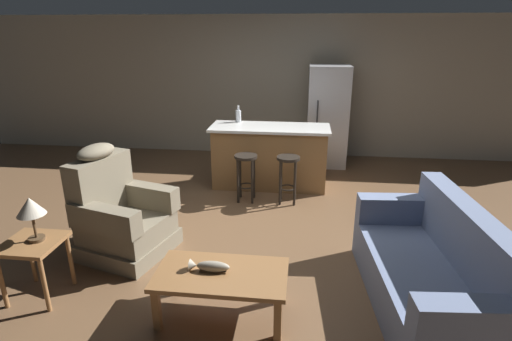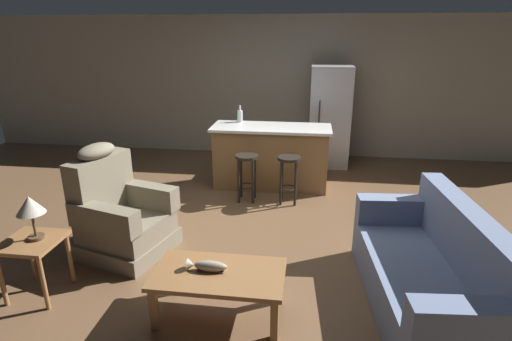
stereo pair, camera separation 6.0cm
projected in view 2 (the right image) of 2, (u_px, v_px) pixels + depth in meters
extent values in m
plane|color=brown|center=(260.00, 224.00, 5.07)|extent=(12.00, 12.00, 0.00)
cube|color=#A89E89|center=(281.00, 87.00, 7.56)|extent=(12.00, 0.05, 2.60)
cube|color=olive|center=(219.00, 274.00, 3.33)|extent=(1.10, 0.60, 0.04)
cube|color=olive|center=(154.00, 309.00, 3.23)|extent=(0.06, 0.06, 0.38)
cube|color=olive|center=(274.00, 320.00, 3.11)|extent=(0.06, 0.06, 0.38)
cube|color=olive|center=(173.00, 275.00, 3.68)|extent=(0.06, 0.06, 0.38)
cube|color=olive|center=(279.00, 283.00, 3.56)|extent=(0.06, 0.06, 0.38)
cube|color=#4C3823|center=(211.00, 270.00, 3.34)|extent=(0.22, 0.07, 0.01)
ellipsoid|color=#9E937F|center=(211.00, 266.00, 3.32)|extent=(0.28, 0.09, 0.09)
cone|color=#9E937F|center=(191.00, 265.00, 3.35)|extent=(0.06, 0.10, 0.10)
cube|color=#707FA3|center=(420.00, 299.00, 3.49)|extent=(0.99, 1.96, 0.20)
cube|color=#707FA3|center=(423.00, 278.00, 3.42)|extent=(0.99, 1.96, 0.22)
cube|color=#707FA3|center=(469.00, 241.00, 3.29)|extent=(0.35, 1.91, 0.52)
cube|color=#707FA3|center=(474.00, 323.00, 2.54)|extent=(0.85, 0.27, 0.28)
cube|color=#707FA3|center=(398.00, 210.00, 4.14)|extent=(0.85, 0.27, 0.28)
cube|color=#756B56|center=(129.00, 243.00, 4.42)|extent=(1.04, 1.04, 0.18)
cube|color=#756B56|center=(127.00, 226.00, 4.35)|extent=(0.98, 0.95, 0.24)
cube|color=#756B56|center=(101.00, 185.00, 4.32)|extent=(0.44, 0.79, 0.64)
ellipsoid|color=#756B56|center=(96.00, 151.00, 4.19)|extent=(0.38, 0.52, 0.16)
cube|color=#756B56|center=(146.00, 195.00, 4.55)|extent=(0.82, 0.39, 0.26)
cube|color=#756B56|center=(104.00, 218.00, 3.98)|extent=(0.82, 0.39, 0.26)
cube|color=olive|center=(31.00, 242.00, 3.55)|extent=(0.48, 0.48, 0.04)
cylinder|color=olive|center=(1.00, 280.00, 3.48)|extent=(0.04, 0.04, 0.52)
cylinder|color=olive|center=(44.00, 284.00, 3.43)|extent=(0.04, 0.04, 0.52)
cylinder|color=olive|center=(31.00, 256.00, 3.86)|extent=(0.04, 0.04, 0.52)
cylinder|color=olive|center=(70.00, 259.00, 3.81)|extent=(0.04, 0.04, 0.52)
cylinder|color=#4C3823|center=(36.00, 237.00, 3.56)|extent=(0.14, 0.14, 0.03)
cylinder|color=#4C3823|center=(34.00, 225.00, 3.52)|extent=(0.02, 0.02, 0.22)
cone|color=#BCB29E|center=(30.00, 205.00, 3.46)|extent=(0.24, 0.24, 0.16)
cube|color=olive|center=(271.00, 158.00, 6.18)|extent=(1.71, 0.63, 0.91)
cube|color=silver|center=(271.00, 128.00, 6.02)|extent=(1.80, 0.70, 0.04)
cylinder|color=black|center=(247.00, 156.00, 5.56)|extent=(0.32, 0.32, 0.04)
torus|color=black|center=(247.00, 186.00, 5.70)|extent=(0.23, 0.23, 0.02)
cylinder|color=black|center=(239.00, 181.00, 5.59)|extent=(0.04, 0.04, 0.64)
cylinder|color=black|center=(253.00, 182.00, 5.56)|extent=(0.04, 0.04, 0.64)
cylinder|color=black|center=(241.00, 177.00, 5.77)|extent=(0.04, 0.04, 0.64)
cylinder|color=black|center=(255.00, 177.00, 5.75)|extent=(0.04, 0.04, 0.64)
cylinder|color=black|center=(289.00, 158.00, 5.48)|extent=(0.32, 0.32, 0.04)
torus|color=black|center=(288.00, 188.00, 5.63)|extent=(0.23, 0.23, 0.02)
cylinder|color=black|center=(281.00, 183.00, 5.51)|extent=(0.04, 0.04, 0.64)
cylinder|color=black|center=(295.00, 184.00, 5.49)|extent=(0.04, 0.04, 0.64)
cylinder|color=black|center=(282.00, 178.00, 5.70)|extent=(0.04, 0.04, 0.64)
cylinder|color=black|center=(296.00, 179.00, 5.68)|extent=(0.04, 0.04, 0.64)
cube|color=#B7B7BC|center=(330.00, 117.00, 7.04)|extent=(0.70, 0.66, 1.76)
cylinder|color=#333338|center=(319.00, 115.00, 6.71)|extent=(0.02, 0.02, 0.50)
cylinder|color=silver|center=(240.00, 116.00, 6.29)|extent=(0.09, 0.09, 0.18)
cylinder|color=silver|center=(240.00, 108.00, 6.25)|extent=(0.03, 0.03, 0.08)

